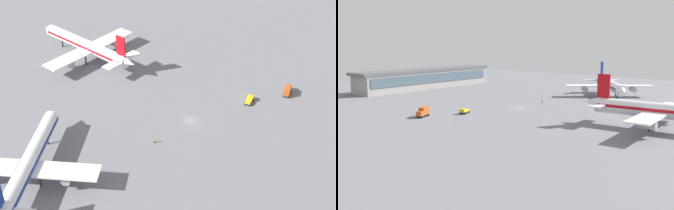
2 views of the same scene
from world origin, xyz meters
TOP-DOWN VIEW (x-y plane):
  - ground at (0.00, 0.00)m, footprint 288.00×288.00m
  - airplane_at_gate at (-50.02, 13.61)m, footprint 41.29×35.45m
  - airplane_taxiing at (3.00, 55.50)m, footprint 40.52×50.46m
  - pushback_tractor at (21.52, -7.42)m, footprint 4.78×3.34m
  - catering_truck at (34.54, -13.98)m, footprint 5.91×3.83m
  - ground_crew_worker at (-15.78, 0.25)m, footprint 0.58×0.42m
  - safety_cone_near_gate at (33.65, 0.06)m, footprint 0.44×0.44m

SIDE VIEW (x-z plane):
  - ground at x=0.00m, z-range 0.00..0.00m
  - safety_cone_near_gate at x=33.65m, z-range 0.00..0.60m
  - ground_crew_worker at x=-15.78m, z-range 0.01..1.68m
  - pushback_tractor at x=21.52m, z-range 0.02..1.92m
  - catering_truck at x=34.54m, z-range 0.05..3.35m
  - airplane_at_gate at x=-50.02m, z-range -2.04..12.93m
  - airplane_taxiing at x=3.00m, z-range -2.09..13.25m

